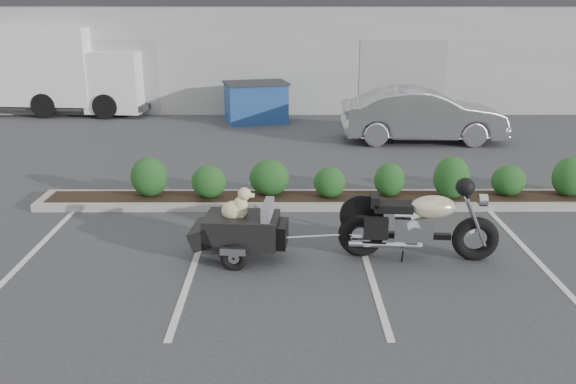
{
  "coord_description": "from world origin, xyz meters",
  "views": [
    {
      "loc": [
        -0.07,
        -9.42,
        3.96
      ],
      "look_at": [
        -0.03,
        0.63,
        0.75
      ],
      "focal_mm": 38.0,
      "sensor_mm": 36.0,
      "label": 1
    }
  ],
  "objects_px": {
    "dumpster": "(256,102)",
    "motorcycle": "(418,224)",
    "sedan": "(423,115)",
    "pet_trailer": "(241,228)",
    "delivery_truck": "(59,72)"
  },
  "relations": [
    {
      "from": "motorcycle",
      "to": "delivery_truck",
      "type": "distance_m",
      "value": 16.52
    },
    {
      "from": "motorcycle",
      "to": "dumpster",
      "type": "distance_m",
      "value": 11.6
    },
    {
      "from": "motorcycle",
      "to": "delivery_truck",
      "type": "xyz_separation_m",
      "value": [
        -10.15,
        13.01,
        0.88
      ]
    },
    {
      "from": "sedan",
      "to": "dumpster",
      "type": "xyz_separation_m",
      "value": [
        -4.9,
        2.89,
        -0.09
      ]
    },
    {
      "from": "motorcycle",
      "to": "sedan",
      "type": "height_order",
      "value": "sedan"
    },
    {
      "from": "pet_trailer",
      "to": "dumpster",
      "type": "distance_m",
      "value": 11.17
    },
    {
      "from": "sedan",
      "to": "motorcycle",
      "type": "bearing_deg",
      "value": 168.84
    },
    {
      "from": "delivery_truck",
      "to": "dumpster",
      "type": "bearing_deg",
      "value": -9.13
    },
    {
      "from": "sedan",
      "to": "delivery_truck",
      "type": "height_order",
      "value": "delivery_truck"
    },
    {
      "from": "motorcycle",
      "to": "pet_trailer",
      "type": "bearing_deg",
      "value": -175.02
    },
    {
      "from": "sedan",
      "to": "dumpster",
      "type": "bearing_deg",
      "value": 60.86
    },
    {
      "from": "dumpster",
      "to": "motorcycle",
      "type": "bearing_deg",
      "value": -88.68
    },
    {
      "from": "pet_trailer",
      "to": "dumpster",
      "type": "height_order",
      "value": "dumpster"
    },
    {
      "from": "pet_trailer",
      "to": "dumpster",
      "type": "relative_size",
      "value": 0.88
    },
    {
      "from": "motorcycle",
      "to": "delivery_truck",
      "type": "relative_size",
      "value": 0.37
    }
  ]
}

